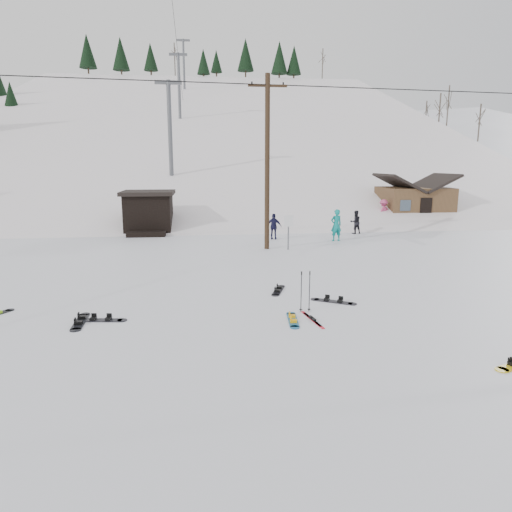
{
  "coord_description": "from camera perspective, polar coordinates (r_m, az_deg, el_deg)",
  "views": [
    {
      "loc": [
        -1.38,
        -10.09,
        4.56
      ],
      "look_at": [
        0.4,
        5.28,
        1.4
      ],
      "focal_mm": 32.0,
      "sensor_mm": 36.0,
      "label": 1
    }
  ],
  "objects": [
    {
      "name": "cabin",
      "position": [
        37.94,
        19.12,
        6.27
      ],
      "size": [
        5.39,
        4.4,
        3.77
      ],
      "color": "brown",
      "rests_on": "ground"
    },
    {
      "name": "ground",
      "position": [
        11.16,
        1.11,
        -12.59
      ],
      "size": [
        200.0,
        200.0,
        0.0
      ],
      "primitive_type": "plane",
      "color": "white",
      "rests_on": "ground"
    },
    {
      "name": "trail_sign",
      "position": [
        24.31,
        4.09,
        3.75
      ],
      "size": [
        0.5,
        0.09,
        1.85
      ],
      "color": "#595B60",
      "rests_on": "ground"
    },
    {
      "name": "board_scatter_f",
      "position": [
        16.64,
        2.81,
        -4.28
      ],
      "size": [
        0.69,
        1.44,
        0.11
      ],
      "rotation": [
        0.0,
        0.0,
        1.23
      ],
      "color": "black",
      "rests_on": "ground"
    },
    {
      "name": "skier_dark",
      "position": [
        30.65,
        12.32,
        4.16
      ],
      "size": [
        0.82,
        0.68,
        1.52
      ],
      "primitive_type": "imported",
      "rotation": [
        0.0,
        0.0,
        3.29
      ],
      "color": "black",
      "rests_on": "ground"
    },
    {
      "name": "ski_poles",
      "position": [
        14.28,
        6.19,
        -4.37
      ],
      "size": [
        0.36,
        0.09,
        1.29
      ],
      "color": "black",
      "rests_on": "ground"
    },
    {
      "name": "ridge_right",
      "position": [
        73.51,
        26.0,
        -1.86
      ],
      "size": [
        45.66,
        93.98,
        54.59
      ],
      "primitive_type": "cube",
      "rotation": [
        0.21,
        -0.05,
        -0.12
      ],
      "color": "white",
      "rests_on": "ground"
    },
    {
      "name": "skier_navy",
      "position": [
        27.7,
        2.26,
        3.71
      ],
      "size": [
        0.99,
        0.63,
        1.57
      ],
      "primitive_type": "imported",
      "rotation": [
        0.0,
        0.0,
        2.85
      ],
      "color": "#181739",
      "rests_on": "ground"
    },
    {
      "name": "lift_tower_near",
      "position": [
        40.31,
        -10.73,
        16.05
      ],
      "size": [
        2.2,
        0.36,
        8.0
      ],
      "color": "#595B60",
      "rests_on": "ski_slope"
    },
    {
      "name": "ski_slope",
      "position": [
        67.18,
        -5.23,
        -2.77
      ],
      "size": [
        60.0,
        85.24,
        65.97
      ],
      "primitive_type": "cube",
      "rotation": [
        0.31,
        0.0,
        0.0
      ],
      "color": "white",
      "rests_on": "ground"
    },
    {
      "name": "hero_snowboard",
      "position": [
        13.62,
        4.62,
        -7.94
      ],
      "size": [
        0.39,
        1.46,
        0.1
      ],
      "rotation": [
        0.0,
        0.0,
        1.47
      ],
      "color": "#176297",
      "rests_on": "ground"
    },
    {
      "name": "lift_tower_far",
      "position": [
        81.77,
        -9.02,
        22.91
      ],
      "size": [
        2.2,
        0.36,
        8.0
      ],
      "color": "#595B60",
      "rests_on": "ski_slope"
    },
    {
      "name": "skier_pink",
      "position": [
        35.49,
        15.63,
        5.29
      ],
      "size": [
        1.42,
        1.21,
        1.91
      ],
      "primitive_type": "imported",
      "rotation": [
        0.0,
        0.0,
        3.64
      ],
      "color": "#BB4270",
      "rests_on": "ground"
    },
    {
      "name": "board_scatter_d",
      "position": [
        15.54,
        9.65,
        -5.58
      ],
      "size": [
        1.39,
        0.94,
        0.11
      ],
      "rotation": [
        0.0,
        0.0,
        -0.53
      ],
      "color": "black",
      "rests_on": "ground"
    },
    {
      "name": "board_scatter_a",
      "position": [
        14.32,
        -18.81,
        -7.55
      ],
      "size": [
        1.53,
        0.45,
        0.11
      ],
      "rotation": [
        0.0,
        0.0,
        -0.13
      ],
      "color": "black",
      "rests_on": "ground"
    },
    {
      "name": "lift_hut",
      "position": [
        31.4,
        -13.25,
        5.4
      ],
      "size": [
        3.4,
        4.1,
        2.75
      ],
      "color": "black",
      "rests_on": "ground"
    },
    {
      "name": "lift_tower_mid",
      "position": [
        60.94,
        -9.6,
        20.65
      ],
      "size": [
        2.2,
        0.36,
        8.0
      ],
      "color": "#595B60",
      "rests_on": "ski_slope"
    },
    {
      "name": "treeline_crest",
      "position": [
        96.2,
        -5.84,
        8.78
      ],
      "size": [
        50.0,
        6.0,
        10.0
      ],
      "primitive_type": null,
      "color": "black",
      "rests_on": "ski_slope"
    },
    {
      "name": "treeline_right",
      "position": [
        64.27,
        29.16,
        6.03
      ],
      "size": [
        20.0,
        60.0,
        10.0
      ],
      "primitive_type": null,
      "color": "black",
      "rests_on": "ground"
    },
    {
      "name": "hero_skis",
      "position": [
        13.73,
        7.07,
        -7.85
      ],
      "size": [
        0.35,
        1.56,
        0.08
      ],
      "rotation": [
        0.0,
        0.0,
        0.17
      ],
      "color": "red",
      "rests_on": "ground"
    },
    {
      "name": "skier_teal",
      "position": [
        27.53,
        9.99,
        3.82
      ],
      "size": [
        0.76,
        0.58,
        1.89
      ],
      "primitive_type": "imported",
      "rotation": [
        0.0,
        0.0,
        3.34
      ],
      "color": "#0D8B85",
      "rests_on": "ground"
    },
    {
      "name": "utility_pole",
      "position": [
        24.32,
        1.41,
        11.83
      ],
      "size": [
        2.0,
        0.26,
        9.0
      ],
      "color": "#3A2819",
      "rests_on": "ground"
    },
    {
      "name": "board_scatter_b",
      "position": [
        14.39,
        -21.11,
        -7.62
      ],
      "size": [
        0.38,
        1.65,
        0.12
      ],
      "rotation": [
        0.0,
        0.0,
        1.63
      ],
      "color": "black",
      "rests_on": "ground"
    }
  ]
}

